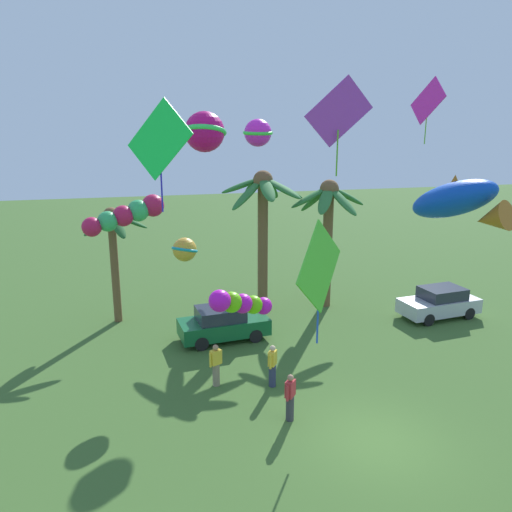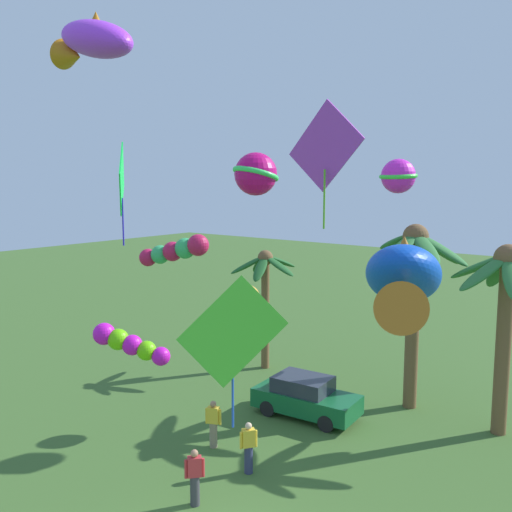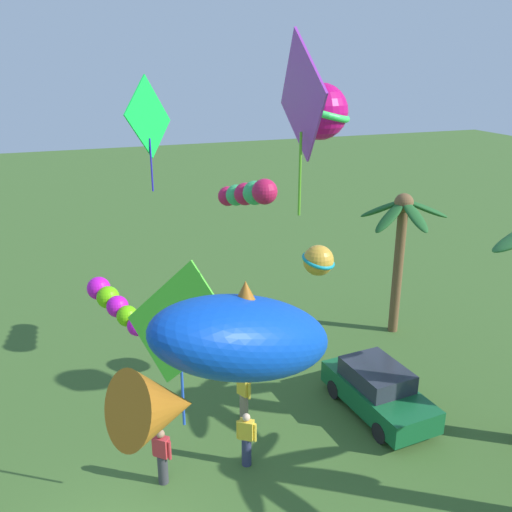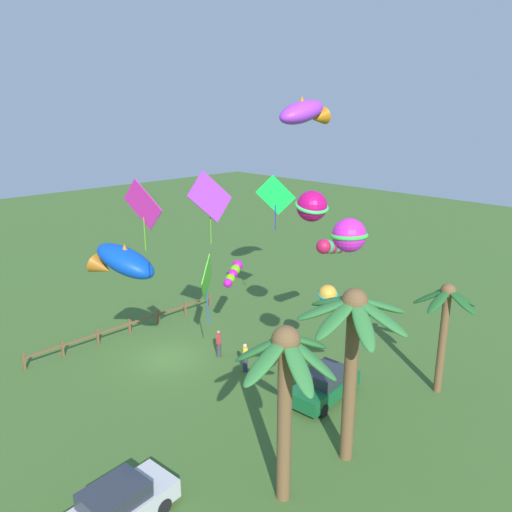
% 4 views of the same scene
% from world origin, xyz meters
% --- Properties ---
extents(palm_tree_2, '(3.11, 3.26, 5.59)m').
position_xyz_m(palm_tree_2, '(-7.50, 11.98, 4.15)').
color(palm_tree_2, brown).
rests_on(palm_tree_2, ground).
extents(parked_car_1, '(4.03, 2.02, 1.51)m').
position_xyz_m(parked_car_1, '(-3.00, 8.51, 0.75)').
color(parked_car_1, '#145B2D').
rests_on(parked_car_1, ground).
extents(spectator_0, '(0.42, 0.44, 1.59)m').
position_xyz_m(spectator_0, '(-2.16, 1.74, 0.81)').
color(spectator_0, '#38383D').
rests_on(spectator_0, ground).
extents(spectator_1, '(0.41, 0.47, 1.59)m').
position_xyz_m(spectator_1, '(-2.08, 3.97, 0.81)').
color(spectator_1, '#2D3351').
rests_on(spectator_1, ground).
extents(spectator_2, '(0.51, 0.37, 1.59)m').
position_xyz_m(spectator_2, '(-4.04, 4.55, 0.81)').
color(spectator_2, gray).
rests_on(spectator_2, ground).
extents(kite_tube_0, '(2.77, 1.27, 1.28)m').
position_xyz_m(kite_tube_0, '(-6.80, 5.65, 6.24)').
color(kite_tube_0, '#BD1747').
extents(kite_ball_3, '(2.06, 2.05, 1.46)m').
position_xyz_m(kite_ball_3, '(-3.91, 6.65, 8.98)').
color(kite_ball_3, '#C40B68').
extents(kite_diamond_4, '(1.70, 1.51, 3.11)m').
position_xyz_m(kite_diamond_4, '(-5.82, 2.53, 8.74)').
color(kite_diamond_4, '#17EB4A').
extents(kite_ball_6, '(1.45, 1.45, 0.93)m').
position_xyz_m(kite_ball_6, '(-4.71, 7.18, 4.53)').
color(kite_ball_6, gold).
extents(kite_diamond_7, '(2.38, 0.52, 3.29)m').
position_xyz_m(kite_diamond_7, '(0.24, 4.26, 9.58)').
color(kite_diamond_7, purple).
extents(kite_tube_8, '(1.99, 1.31, 1.10)m').
position_xyz_m(kite_tube_8, '(-3.93, 1.07, 4.36)').
color(kite_tube_8, '#CF14C4').
extents(kite_fish_9, '(2.58, 3.71, 2.05)m').
position_xyz_m(kite_fish_9, '(3.48, 1.95, 6.82)').
color(kite_fish_9, '#0B41BB').
extents(kite_diamond_10, '(2.21, 1.91, 3.99)m').
position_xyz_m(kite_diamond_10, '(-1.14, 2.15, 4.88)').
color(kite_diamond_10, '#4FD430').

